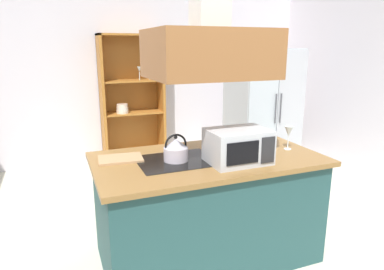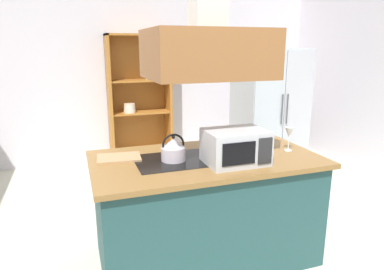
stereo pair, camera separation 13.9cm
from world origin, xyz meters
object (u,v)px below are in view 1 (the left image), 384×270
object	(u,v)px
dish_cabinet	(132,106)
cutting_board	(121,159)
wine_glass_on_counter	(289,132)
kettle	(176,150)
microwave	(238,146)
refrigerator	(262,110)

from	to	relation	value
dish_cabinet	cutting_board	size ratio (longest dim) A/B	5.73
dish_cabinet	wine_glass_on_counter	size ratio (longest dim) A/B	9.46
wine_glass_on_counter	kettle	bearing A→B (deg)	176.46
kettle	microwave	world-z (taller)	microwave
refrigerator	microwave	world-z (taller)	refrigerator
dish_cabinet	cutting_board	world-z (taller)	dish_cabinet
kettle	wine_glass_on_counter	xyz separation A→B (m)	(1.01, -0.06, 0.06)
refrigerator	dish_cabinet	size ratio (longest dim) A/B	0.90
cutting_board	kettle	bearing A→B (deg)	-24.65
refrigerator	cutting_board	size ratio (longest dim) A/B	5.13
microwave	refrigerator	bearing A→B (deg)	53.03
refrigerator	wine_glass_on_counter	size ratio (longest dim) A/B	8.46
cutting_board	microwave	size ratio (longest dim) A/B	0.74
kettle	microwave	bearing A→B (deg)	-25.82
microwave	wine_glass_on_counter	world-z (taller)	microwave
refrigerator	wine_glass_on_counter	xyz separation A→B (m)	(-0.94, -1.87, 0.18)
microwave	wine_glass_on_counter	distance (m)	0.59
refrigerator	dish_cabinet	xyz separation A→B (m)	(-1.69, 1.01, -0.00)
dish_cabinet	microwave	bearing A→B (deg)	-86.71
kettle	refrigerator	bearing A→B (deg)	42.85
refrigerator	wine_glass_on_counter	distance (m)	2.11
refrigerator	dish_cabinet	bearing A→B (deg)	149.19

